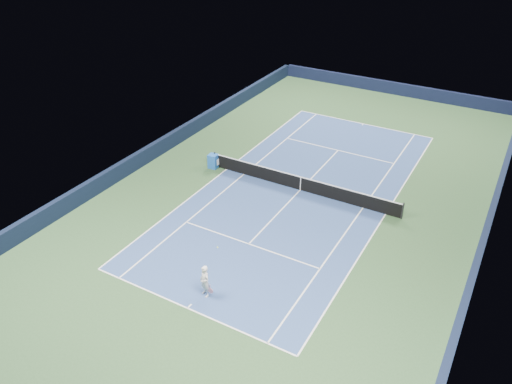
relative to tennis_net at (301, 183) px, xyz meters
The scene contains 19 objects.
ground 0.50m from the tennis_net, ahead, with size 40.00×40.00×0.00m, color #2A4A28.
wall_far 19.83m from the tennis_net, 90.00° to the left, with size 22.00×0.35×1.10m, color black.
wall_right 10.83m from the tennis_net, ahead, with size 0.35×40.00×1.10m, color #101A32.
wall_left 10.83m from the tennis_net, behind, with size 0.35×40.00×1.10m, color black.
court_surface 0.50m from the tennis_net, ahead, with size 10.97×23.77×0.01m, color navy.
baseline_far 11.90m from the tennis_net, 90.00° to the left, with size 10.97×0.08×0.00m, color white.
baseline_near 11.90m from the tennis_net, 90.00° to the right, with size 10.97×0.08×0.00m, color white.
sideline_doubles_right 5.51m from the tennis_net, ahead, with size 0.08×23.77×0.00m, color white.
sideline_doubles_left 5.51m from the tennis_net, behind, with size 0.08×23.77×0.00m, color white.
sideline_singles_right 4.14m from the tennis_net, ahead, with size 0.08×23.77×0.00m, color white.
sideline_singles_left 4.14m from the tennis_net, behind, with size 0.08×23.77×0.00m, color white.
service_line_far 6.42m from the tennis_net, 90.00° to the left, with size 8.23×0.08×0.00m, color white.
service_line_near 6.42m from the tennis_net, 90.00° to the right, with size 8.23×0.08×0.00m, color white.
center_service_line 0.50m from the tennis_net, ahead, with size 0.08×12.80×0.00m, color white.
center_mark_far 11.75m from the tennis_net, 90.00° to the left, with size 0.08×0.30×0.00m, color white.
center_mark_near 11.75m from the tennis_net, 90.00° to the right, with size 0.08×0.30×0.00m, color white.
tennis_net is the anchor object (origin of this frame).
sponsor_cube 6.40m from the tennis_net, behind, with size 0.65×0.58×0.98m.
tennis_player 10.77m from the tennis_net, 88.79° to the right, with size 0.83×1.34×2.19m.
Camera 1 is at (10.84, -24.68, 16.21)m, focal length 35.00 mm.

